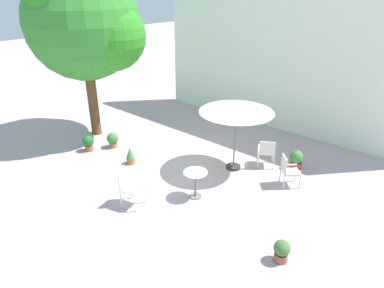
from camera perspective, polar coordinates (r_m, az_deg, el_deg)
The scene contains 13 objects.
ground_plane at distance 10.51m, azimuth 0.34°, elevation -4.31°, with size 60.00×60.00×0.00m, color #B8A4A7.
villa_facade at distance 13.32m, azimuth 14.14°, elevation 13.97°, with size 10.15×0.30×5.47m, color white.
shade_tree at distance 12.47m, azimuth -17.34°, elevation 18.78°, with size 3.98×3.79×5.87m.
patio_umbrella_0 at distance 9.87m, azimuth 7.45°, elevation 6.15°, with size 2.16×2.16×2.24m.
cafe_table_0 at distance 9.01m, azimuth 0.58°, elevation -5.98°, with size 0.63×0.63×0.75m.
patio_chair_0 at distance 9.87m, azimuth 15.66°, elevation -4.07°, with size 0.64×0.64×0.91m.
patio_chair_1 at distance 8.86m, azimuth -10.35°, elevation -6.86°, with size 0.58×0.56×0.93m.
patio_chair_2 at distance 10.71m, azimuth 12.27°, elevation -1.10°, with size 0.68×0.67×0.90m.
potted_plant_0 at distance 7.52m, azimuth 14.67°, elevation -16.72°, with size 0.34×0.35×0.50m.
potted_plant_1 at distance 10.91m, azimuth -10.21°, elevation -1.87°, with size 0.28×0.28×0.54m.
potted_plant_2 at distance 10.91m, azimuth 16.93°, elevation -2.42°, with size 0.42×0.42×0.60m.
potted_plant_3 at distance 12.06m, azimuth -16.84°, elevation 0.27°, with size 0.38×0.38×0.55m.
potted_plant_4 at distance 12.10m, azimuth -13.04°, elevation 0.74°, with size 0.39×0.39×0.53m.
Camera 1 is at (5.92, -6.94, 5.22)m, focal length 32.12 mm.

